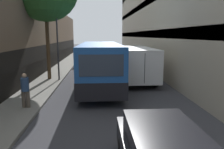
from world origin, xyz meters
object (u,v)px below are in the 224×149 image
box_truck (134,61)px  pedestrian (25,89)px  bus (100,64)px  street_lamp (56,6)px  panel_van (86,56)px

box_truck → pedestrian: box_truck is taller
bus → pedestrian: size_ratio=5.96×
pedestrian → street_lamp: bearing=86.4°
box_truck → pedestrian: 9.47m
bus → street_lamp: (-3.21, 1.92, 4.08)m
panel_van → street_lamp: size_ratio=0.51×
box_truck → street_lamp: 7.31m
box_truck → street_lamp: size_ratio=0.96×
panel_van → bus: bearing=-82.3°
panel_van → pedestrian: bearing=-96.6°
panel_van → box_truck: bearing=-66.3°
bus → panel_van: (-1.67, 12.32, -0.55)m
panel_van → pedestrian: size_ratio=2.51×
bus → box_truck: (2.78, 2.22, -0.11)m
pedestrian → street_lamp: street_lamp is taller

